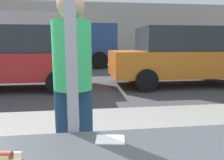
# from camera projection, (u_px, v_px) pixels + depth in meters

# --- Properties ---
(ground_plane) EXTENTS (60.00, 60.00, 0.00)m
(ground_plane) POSITION_uv_depth(u_px,v_px,m) (83.00, 76.00, 8.93)
(ground_plane) COLOR #424244
(sidewalk_strip) EXTENTS (16.00, 2.80, 0.13)m
(sidewalk_strip) POSITION_uv_depth(u_px,v_px,m) (81.00, 149.00, 2.67)
(sidewalk_strip) COLOR gray
(sidewalk_strip) RESTS_ON ground
(building_facade_far) EXTENTS (28.00, 1.20, 5.00)m
(building_facade_far) POSITION_uv_depth(u_px,v_px,m) (82.00, 30.00, 20.37)
(building_facade_far) COLOR #A89E8E
(building_facade_far) RESTS_ON ground
(napkin_wrapper) EXTENTS (0.13, 0.11, 0.00)m
(napkin_wrapper) POSITION_uv_depth(u_px,v_px,m) (110.00, 140.00, 0.91)
(napkin_wrapper) COLOR white
(napkin_wrapper) RESTS_ON window_counter
(parked_car_red) EXTENTS (4.39, 1.92, 1.81)m
(parked_car_red) POSITION_uv_depth(u_px,v_px,m) (15.00, 58.00, 6.31)
(parked_car_red) COLOR red
(parked_car_red) RESTS_ON ground
(parked_car_orange) EXTENTS (4.56, 2.01, 1.83)m
(parked_car_orange) POSITION_uv_depth(u_px,v_px,m) (180.00, 56.00, 6.95)
(parked_car_orange) COLOR orange
(parked_car_orange) RESTS_ON ground
(box_truck) EXTENTS (6.47, 2.44, 2.85)m
(box_truck) POSITION_uv_depth(u_px,v_px,m) (54.00, 39.00, 11.82)
(box_truck) COLOR beige
(box_truck) RESTS_ON ground
(pedestrian) EXTENTS (0.32, 0.32, 1.63)m
(pedestrian) POSITION_uv_depth(u_px,v_px,m) (73.00, 78.00, 1.81)
(pedestrian) COLOR navy
(pedestrian) RESTS_ON sidewalk_strip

